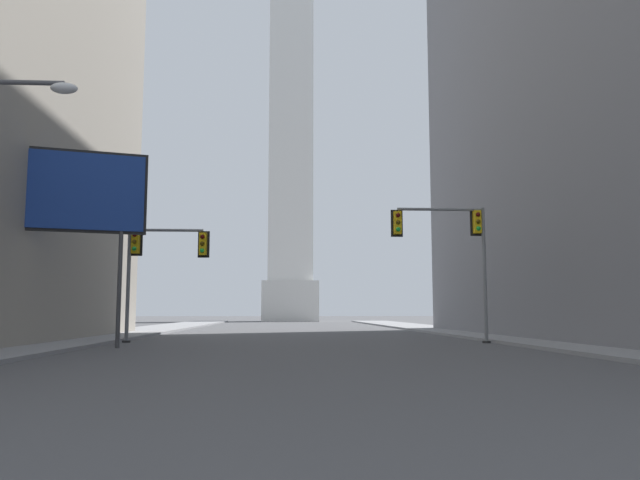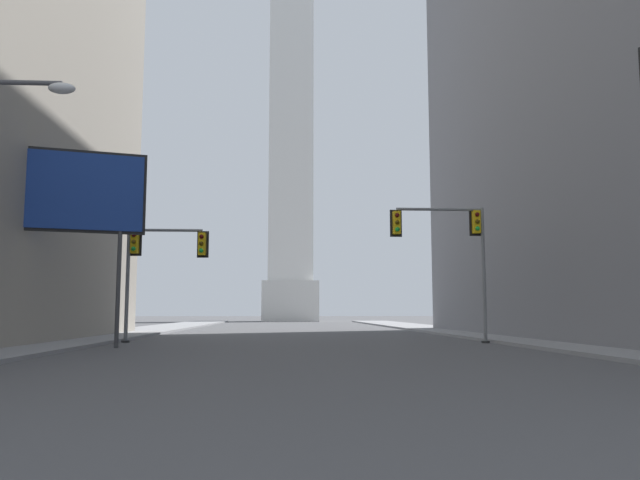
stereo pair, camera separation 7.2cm
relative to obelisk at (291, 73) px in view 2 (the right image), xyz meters
name	(u,v)px [view 2 (the right image)]	position (x,y,z in m)	size (l,w,h in m)	color
sidewalk_left	(89,338)	(-11.41, -60.10, -38.73)	(5.00, 112.69, 0.15)	gray
sidewalk_right	(505,337)	(11.41, -60.10, -38.73)	(5.00, 112.69, 0.15)	gray
obelisk	(291,73)	(0.00, 0.00, 0.00)	(8.36, 8.36, 80.60)	silver
traffic_light_mid_left	(155,256)	(-7.26, -63.92, -34.60)	(4.06, 0.52, 5.56)	slate
traffic_light_mid_right	(453,240)	(7.16, -65.31, -33.87)	(4.67, 0.50, 6.50)	slate
billboard_sign	(69,195)	(-9.80, -68.93, -32.55)	(5.89, 1.79, 8.16)	#3F3F42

